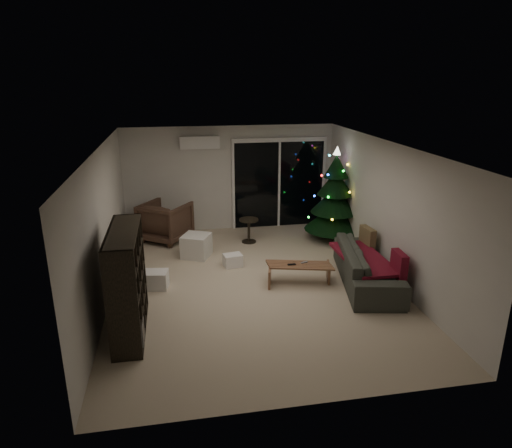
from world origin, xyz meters
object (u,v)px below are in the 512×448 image
(media_cabinet, at_px, (126,268))
(coffee_table, at_px, (299,274))
(christmas_tree, at_px, (335,194))
(armchair, at_px, (166,221))
(bookshelf, at_px, (113,283))
(sofa, at_px, (368,266))

(media_cabinet, xyz_separation_m, coffee_table, (3.08, -0.43, -0.16))
(media_cabinet, distance_m, christmas_tree, 4.83)
(media_cabinet, height_order, armchair, armchair)
(bookshelf, bearing_deg, media_cabinet, 100.66)
(sofa, bearing_deg, bookshelf, 113.76)
(media_cabinet, height_order, christmas_tree, christmas_tree)
(bookshelf, relative_size, armchair, 1.61)
(bookshelf, bearing_deg, armchair, 90.70)
(bookshelf, distance_m, media_cabinet, 1.63)
(sofa, relative_size, christmas_tree, 1.08)
(media_cabinet, relative_size, coffee_table, 0.96)
(sofa, distance_m, christmas_tree, 2.45)
(bookshelf, distance_m, coffee_table, 3.34)
(coffee_table, height_order, christmas_tree, christmas_tree)
(bookshelf, height_order, sofa, bookshelf)
(bookshelf, height_order, coffee_table, bookshelf)
(armchair, xyz_separation_m, coffee_table, (2.40, -2.74, -0.26))
(armchair, xyz_separation_m, sofa, (3.62, -2.95, -0.11))
(bookshelf, relative_size, coffee_table, 1.36)
(sofa, bearing_deg, armchair, 62.37)
(media_cabinet, distance_m, coffee_table, 3.11)
(coffee_table, bearing_deg, christmas_tree, 71.06)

